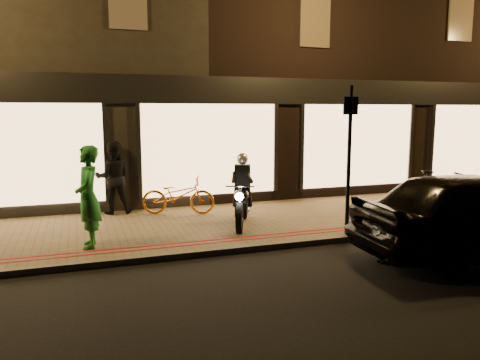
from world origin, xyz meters
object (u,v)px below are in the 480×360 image
object	(u,v)px
person_green	(88,197)
parked_car	(480,213)
motorcycle	(242,198)
sign_post	(349,152)
bicycle_gold	(178,195)

from	to	relation	value
person_green	parked_car	bearing A→B (deg)	70.19
motorcycle	person_green	distance (m)	3.29
motorcycle	parked_car	distance (m)	4.66
sign_post	bicycle_gold	bearing A→B (deg)	134.92
motorcycle	sign_post	distance (m)	2.50
bicycle_gold	person_green	xyz separation A→B (m)	(-2.12, -2.22, 0.48)
motorcycle	person_green	size ratio (longest dim) A/B	0.97
bicycle_gold	parked_car	world-z (taller)	parked_car
sign_post	bicycle_gold	world-z (taller)	sign_post
sign_post	parked_car	world-z (taller)	sign_post
sign_post	parked_car	distance (m)	2.62
bicycle_gold	parked_car	distance (m)	6.54
bicycle_gold	parked_car	size ratio (longest dim) A/B	0.38
motorcycle	sign_post	size ratio (longest dim) A/B	0.61
parked_car	person_green	bearing A→B (deg)	72.58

